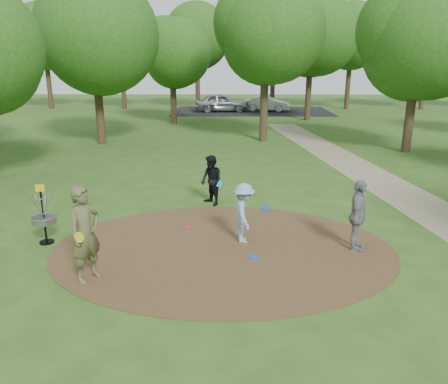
{
  "coord_description": "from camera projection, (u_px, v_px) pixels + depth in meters",
  "views": [
    {
      "loc": [
        0.19,
        -9.87,
        4.47
      ],
      "look_at": [
        0.0,
        1.2,
        1.1
      ],
      "focal_mm": 35.0,
      "sensor_mm": 36.0,
      "label": 1
    }
  ],
  "objects": [
    {
      "name": "ground",
      "position": [
        223.0,
        249.0,
        10.75
      ],
      "size": [
        100.0,
        100.0,
        0.0
      ],
      "primitive_type": "plane",
      "color": "#2D5119",
      "rests_on": "ground"
    },
    {
      "name": "dirt_clearing",
      "position": [
        223.0,
        248.0,
        10.75
      ],
      "size": [
        8.4,
        8.4,
        0.02
      ],
      "primitive_type": "cylinder",
      "color": "#47301C",
      "rests_on": "ground"
    },
    {
      "name": "parking_lot",
      "position": [
        252.0,
        111.0,
        39.41
      ],
      "size": [
        14.0,
        8.0,
        0.01
      ],
      "primitive_type": "cube",
      "color": "black",
      "rests_on": "ground"
    },
    {
      "name": "player_observer_with_disc",
      "position": [
        85.0,
        234.0,
        8.97
      ],
      "size": [
        0.8,
        0.9,
        2.06
      ],
      "color": "brown",
      "rests_on": "ground"
    },
    {
      "name": "player_throwing_with_disc",
      "position": [
        244.0,
        213.0,
        10.97
      ],
      "size": [
        1.01,
        1.05,
        1.54
      ],
      "color": "#83A7C3",
      "rests_on": "ground"
    },
    {
      "name": "player_walking_with_disc",
      "position": [
        211.0,
        181.0,
        13.81
      ],
      "size": [
        0.94,
        0.98,
        1.6
      ],
      "color": "black",
      "rests_on": "ground"
    },
    {
      "name": "player_waiting_with_disc",
      "position": [
        358.0,
        216.0,
        10.46
      ],
      "size": [
        0.76,
        1.12,
        1.76
      ],
      "color": "gray",
      "rests_on": "ground"
    },
    {
      "name": "disc_ground_blue",
      "position": [
        254.0,
        257.0,
        10.22
      ],
      "size": [
        0.22,
        0.22,
        0.02
      ],
      "primitive_type": "cylinder",
      "color": "blue",
      "rests_on": "dirt_clearing"
    },
    {
      "name": "disc_ground_red",
      "position": [
        187.0,
        227.0,
        12.08
      ],
      "size": [
        0.22,
        0.22,
        0.02
      ],
      "primitive_type": "cylinder",
      "color": "red",
      "rests_on": "dirt_clearing"
    },
    {
      "name": "car_left",
      "position": [
        221.0,
        102.0,
        38.88
      ],
      "size": [
        4.87,
        2.33,
        1.61
      ],
      "primitive_type": "imported",
      "rotation": [
        0.0,
        0.0,
        1.67
      ],
      "color": "#9D9FA5",
      "rests_on": "ground"
    },
    {
      "name": "car_right",
      "position": [
        267.0,
        104.0,
        39.19
      ],
      "size": [
        4.22,
        2.26,
        1.32
      ],
      "primitive_type": "imported",
      "rotation": [
        0.0,
        0.0,
        1.34
      ],
      "color": "#AEAFB6",
      "rests_on": "ground"
    },
    {
      "name": "disc_golf_basket",
      "position": [
        43.0,
        210.0,
        10.86
      ],
      "size": [
        0.63,
        0.63,
        1.54
      ],
      "color": "black",
      "rests_on": "ground"
    },
    {
      "name": "tree_ring",
      "position": [
        268.0,
        43.0,
        18.75
      ],
      "size": [
        36.95,
        45.21,
        8.95
      ],
      "color": "#332316",
      "rests_on": "ground"
    }
  ]
}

